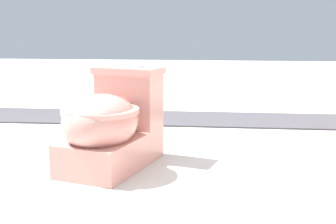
% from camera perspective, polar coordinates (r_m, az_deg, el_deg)
% --- Properties ---
extents(ground_plane, '(14.00, 14.00, 0.00)m').
position_cam_1_polar(ground_plane, '(2.58, -12.66, -6.25)').
color(ground_plane, beige).
extents(gravel_strip, '(0.56, 8.00, 0.01)m').
position_cam_1_polar(gravel_strip, '(3.67, 0.96, -0.79)').
color(gravel_strip, '#423F44').
rests_on(gravel_strip, ground).
extents(toilet, '(0.71, 0.54, 0.52)m').
position_cam_1_polar(toilet, '(2.44, -7.06, -1.71)').
color(toilet, tan).
rests_on(toilet, ground).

